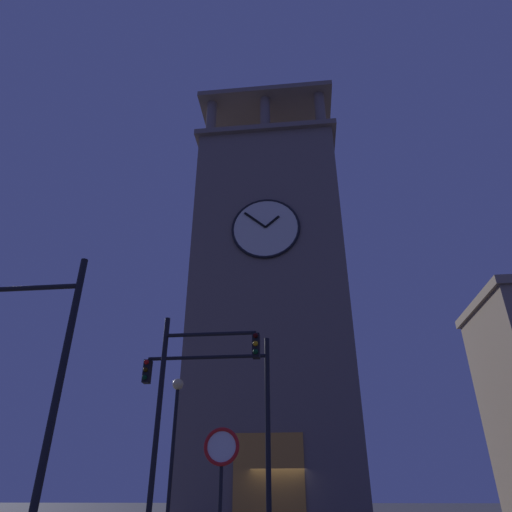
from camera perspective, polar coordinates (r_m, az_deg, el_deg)
clocktower at (r=27.80m, az=1.95°, el=-5.97°), size 9.41×7.73×29.51m
traffic_signal_near at (r=14.85m, az=-3.86°, el=-18.15°), size 4.18×0.41×6.04m
traffic_signal_mid at (r=11.34m, az=-28.47°, el=-10.85°), size 3.95×0.41×6.41m
traffic_signal_far at (r=13.98m, az=-8.46°, el=-16.62°), size 3.06×0.41×6.46m
street_lamp at (r=18.60m, az=-10.30°, el=-20.31°), size 0.44×0.44×5.57m
no_horn_sign at (r=10.49m, az=-4.43°, el=-24.15°), size 0.78×0.14×2.74m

